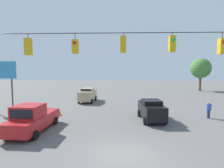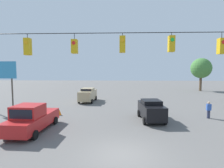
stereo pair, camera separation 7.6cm
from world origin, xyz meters
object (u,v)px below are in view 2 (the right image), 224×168
overhead_signal_span (122,66)px  sedan_tan_withflow_far (88,95)px  traffic_cone_third (59,112)px  traffic_cone_nearest (35,129)px  pedestrian (209,110)px  sedan_black_crossing_near (151,110)px  traffic_cone_second (48,119)px  tree_horizon_left (201,68)px  pickup_truck_red_parked_shoulder (32,119)px  roadside_billboard (1,75)px

overhead_signal_span → sedan_tan_withflow_far: size_ratio=4.18×
overhead_signal_span → sedan_tan_withflow_far: 16.79m
overhead_signal_span → traffic_cone_third: (6.30, -7.72, -4.55)m
traffic_cone_nearest → pedestrian: size_ratio=0.36×
sedan_black_crossing_near → traffic_cone_second: 9.34m
sedan_black_crossing_near → tree_horizon_left: size_ratio=0.57×
sedan_black_crossing_near → pickup_truck_red_parked_shoulder: 10.10m
overhead_signal_span → pickup_truck_red_parked_shoulder: 8.27m
sedan_tan_withflow_far → roadside_billboard: size_ratio=0.83×
pickup_truck_red_parked_shoulder → traffic_cone_second: (-0.29, -2.25, -0.68)m
roadside_billboard → tree_horizon_left: size_ratio=0.76×
traffic_cone_second → traffic_cone_third: same height
traffic_cone_third → traffic_cone_nearest: bearing=89.5°
traffic_cone_third → sedan_black_crossing_near: bearing=171.0°
pickup_truck_red_parked_shoulder → traffic_cone_nearest: size_ratio=8.96×
roadside_billboard → sedan_tan_withflow_far: bearing=-141.8°
pickup_truck_red_parked_shoulder → traffic_cone_third: 4.87m
overhead_signal_span → pickup_truck_red_parked_shoulder: (6.70, -2.92, -3.87)m
traffic_cone_second → roadside_billboard: bearing=-29.4°
roadside_billboard → tree_horizon_left: tree_horizon_left is taller
overhead_signal_span → sedan_tan_withflow_far: overhead_signal_span is taller
tree_horizon_left → traffic_cone_third: bearing=42.5°
sedan_tan_withflow_far → overhead_signal_span: bearing=106.9°
traffic_cone_nearest → pedestrian: 15.57m
traffic_cone_second → sedan_black_crossing_near: bearing=-173.2°
traffic_cone_third → pedestrian: 14.82m
tree_horizon_left → overhead_signal_span: bearing=58.9°
pedestrian → overhead_signal_span: bearing=40.1°
traffic_cone_second → tree_horizon_left: size_ratio=0.08×
sedan_tan_withflow_far → pedestrian: bearing=147.3°
pedestrian → tree_horizon_left: size_ratio=0.22×
traffic_cone_third → traffic_cone_second: bearing=87.4°
overhead_signal_span → sedan_black_crossing_near: size_ratio=4.67×
pickup_truck_red_parked_shoulder → traffic_cone_third: (-0.40, -4.81, -0.68)m
sedan_tan_withflow_far → traffic_cone_nearest: sedan_tan_withflow_far is taller
traffic_cone_nearest → traffic_cone_second: (0.07, -2.66, 0.00)m
pickup_truck_red_parked_shoulder → traffic_cone_nearest: 0.87m
pickup_truck_red_parked_shoulder → roadside_billboard: bearing=-43.1°
sedan_black_crossing_near → pedestrian: size_ratio=2.57×
traffic_cone_third → roadside_billboard: 7.99m
traffic_cone_nearest → traffic_cone_third: 5.22m
sedan_tan_withflow_far → pedestrian: sedan_tan_withflow_far is taller
pickup_truck_red_parked_shoulder → roadside_billboard: 9.43m
sedan_black_crossing_near → pickup_truck_red_parked_shoulder: pickup_truck_red_parked_shoulder is taller
sedan_black_crossing_near → traffic_cone_second: (9.24, 1.11, -0.70)m
sedan_black_crossing_near → traffic_cone_nearest: 9.94m
sedan_black_crossing_near → pickup_truck_red_parked_shoulder: size_ratio=0.79×
traffic_cone_nearest → tree_horizon_left: size_ratio=0.08×
sedan_tan_withflow_far → pedestrian: size_ratio=2.87×
traffic_cone_third → pedestrian: pedestrian is taller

